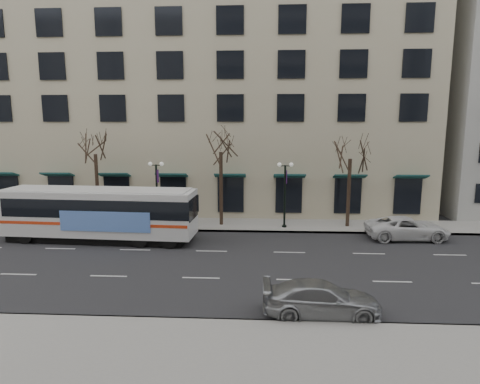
# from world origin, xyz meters

# --- Properties ---
(ground) EXTENTS (160.00, 160.00, 0.00)m
(ground) POSITION_xyz_m (0.00, 0.00, 0.00)
(ground) COLOR black
(ground) RESTS_ON ground
(sidewalk_far) EXTENTS (80.00, 4.00, 0.15)m
(sidewalk_far) POSITION_xyz_m (5.00, 9.00, 0.07)
(sidewalk_far) COLOR gray
(sidewalk_far) RESTS_ON ground
(building_hotel) EXTENTS (40.00, 20.00, 24.00)m
(building_hotel) POSITION_xyz_m (-2.00, 21.00, 12.00)
(building_hotel) COLOR #B4A989
(building_hotel) RESTS_ON ground
(tree_far_left) EXTENTS (3.60, 3.60, 8.34)m
(tree_far_left) POSITION_xyz_m (-10.00, 8.80, 6.70)
(tree_far_left) COLOR black
(tree_far_left) RESTS_ON ground
(tree_far_mid) EXTENTS (3.60, 3.60, 8.55)m
(tree_far_mid) POSITION_xyz_m (0.00, 8.80, 6.91)
(tree_far_mid) COLOR black
(tree_far_mid) RESTS_ON ground
(tree_far_right) EXTENTS (3.60, 3.60, 8.06)m
(tree_far_right) POSITION_xyz_m (10.00, 8.80, 6.42)
(tree_far_right) COLOR black
(tree_far_right) RESTS_ON ground
(lamp_post_left) EXTENTS (1.22, 0.45, 5.21)m
(lamp_post_left) POSITION_xyz_m (-4.99, 8.20, 2.94)
(lamp_post_left) COLOR black
(lamp_post_left) RESTS_ON ground
(lamp_post_right) EXTENTS (1.22, 0.45, 5.21)m
(lamp_post_right) POSITION_xyz_m (5.01, 8.20, 2.94)
(lamp_post_right) COLOR black
(lamp_post_right) RESTS_ON ground
(city_bus) EXTENTS (13.72, 3.73, 3.68)m
(city_bus) POSITION_xyz_m (-8.06, 4.33, 2.01)
(city_bus) COLOR silver
(city_bus) RESTS_ON ground
(silver_car) EXTENTS (5.01, 2.05, 1.45)m
(silver_car) POSITION_xyz_m (5.76, -6.20, 0.73)
(silver_car) COLOR #A0A2A7
(silver_car) RESTS_ON ground
(white_pickup) EXTENTS (5.79, 2.84, 1.58)m
(white_pickup) POSITION_xyz_m (13.56, 5.84, 0.79)
(white_pickup) COLOR silver
(white_pickup) RESTS_ON ground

